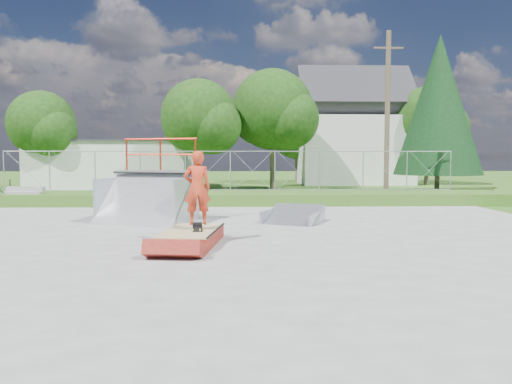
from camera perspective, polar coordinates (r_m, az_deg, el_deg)
The scene contains 19 objects.
ground at distance 12.03m, azimuth -3.90°, elevation -5.67°, with size 120.00×120.00×0.00m, color #345819.
concrete_pad at distance 12.03m, azimuth -3.90°, elevation -5.57°, with size 20.00×16.00×0.04m, color gray.
grass_berm at distance 21.43m, azimuth -2.99°, elevation -0.74°, with size 24.00×3.00×0.50m, color #345819.
grind_box at distance 11.58m, azimuth -7.36°, elevation -5.18°, with size 1.42×2.49×0.35m.
quarter_pipe at distance 15.58m, azimuth -12.51°, elevation 1.31°, with size 2.63×2.22×2.63m, color #ABAEB3, non-canonical shape.
flat_bank_ramp at distance 15.25m, azimuth 4.22°, elevation -2.69°, with size 1.60×1.70×0.49m, color #ABAEB3, non-canonical shape.
skateboard at distance 11.60m, azimuth -6.71°, elevation -4.06°, with size 0.22×0.80×0.02m, color black.
skater at distance 11.51m, azimuth -6.74°, elevation 0.12°, with size 0.62×0.41×1.69m, color red.
concrete_stairs at distance 22.47m, azimuth -25.26°, elevation -0.51°, with size 1.50×1.60×0.80m, color gray, non-canonical shape.
chain_link_fence at distance 22.37m, azimuth -2.95°, elevation 2.41°, with size 20.00×0.06×1.80m, color #9BA0A5, non-canonical shape.
utility_building_flat at distance 34.89m, azimuth -15.85°, elevation 3.00°, with size 10.00×6.00×3.00m, color silver.
gable_house at distance 38.86m, azimuth 10.97°, elevation 6.61°, with size 8.40×6.08×8.94m.
utility_pole at distance 24.96m, azimuth 14.77°, elevation 8.42°, with size 0.24×0.24×8.00m, color #4E3F31.
tree_left_near at distance 29.85m, azimuth -6.10°, elevation 8.24°, with size 4.76×4.48×6.65m.
tree_center at distance 31.88m, azimuth 2.43°, elevation 9.08°, with size 5.44×5.12×7.60m.
tree_left_far at distance 34.02m, azimuth -23.03°, elevation 6.91°, with size 4.42×4.16×6.18m.
tree_right_far at distance 38.35m, azimuth 19.48°, elevation 7.55°, with size 5.10×4.80×7.12m.
tree_back_mid at distance 40.03m, azimuth 5.05°, elevation 6.29°, with size 4.08×3.84×5.70m.
conifer_tree at distance 31.23m, azimuth 20.18°, elevation 9.32°, with size 5.04×5.04×9.10m.
Camera 1 is at (0.43, -11.86, 2.02)m, focal length 35.00 mm.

